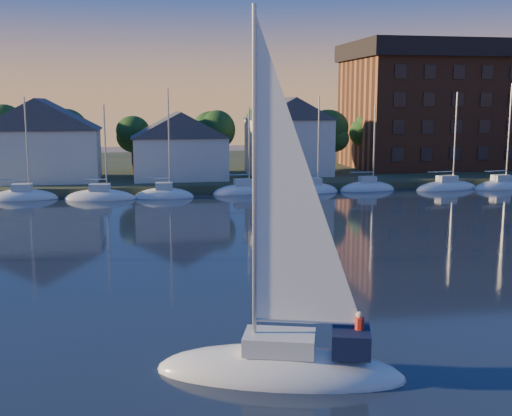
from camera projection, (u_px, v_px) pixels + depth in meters
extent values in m
plane|color=black|center=(449.00, 379.00, 23.94)|extent=(260.00, 260.00, 0.00)
cube|color=#2F3A21|center=(212.00, 170.00, 96.64)|extent=(160.00, 50.00, 2.00)
cube|color=brown|center=(235.00, 191.00, 74.35)|extent=(120.00, 3.00, 1.00)
cube|color=beige|center=(43.00, 155.00, 75.48)|extent=(13.00, 9.00, 6.00)
cube|color=beige|center=(180.00, 158.00, 77.52)|extent=(11.00, 8.00, 5.00)
cube|color=beige|center=(288.00, 147.00, 81.86)|extent=(10.00, 8.00, 7.00)
cube|color=brown|center=(455.00, 114.00, 91.78)|extent=(30.00, 16.00, 15.00)
cube|color=black|center=(458.00, 52.00, 90.35)|extent=(31.00, 17.00, 2.40)
cylinder|color=#3A2B1A|center=(15.00, 163.00, 79.80)|extent=(0.50, 0.50, 3.50)
sphere|color=#153714|center=(13.00, 127.00, 79.07)|extent=(5.40, 5.40, 5.40)
cylinder|color=#3A2B1A|center=(81.00, 161.00, 81.26)|extent=(0.50, 0.50, 3.50)
sphere|color=#153714|center=(80.00, 126.00, 80.53)|extent=(5.40, 5.40, 5.40)
cylinder|color=#3A2B1A|center=(145.00, 160.00, 82.73)|extent=(0.50, 0.50, 3.50)
sphere|color=#153714|center=(144.00, 126.00, 82.00)|extent=(5.40, 5.40, 5.40)
cylinder|color=#3A2B1A|center=(207.00, 159.00, 84.19)|extent=(0.50, 0.50, 3.50)
sphere|color=#153714|center=(207.00, 125.00, 83.46)|extent=(5.40, 5.40, 5.40)
cylinder|color=#3A2B1A|center=(267.00, 158.00, 85.66)|extent=(0.50, 0.50, 3.50)
sphere|color=#153714|center=(267.00, 125.00, 84.93)|extent=(5.40, 5.40, 5.40)
cylinder|color=#3A2B1A|center=(324.00, 157.00, 87.12)|extent=(0.50, 0.50, 3.50)
sphere|color=#153714|center=(325.00, 124.00, 86.39)|extent=(5.40, 5.40, 5.40)
cylinder|color=#3A2B1A|center=(380.00, 156.00, 88.59)|extent=(0.50, 0.50, 3.50)
sphere|color=#153714|center=(381.00, 124.00, 87.86)|extent=(5.40, 5.40, 5.40)
cylinder|color=#3A2B1A|center=(434.00, 156.00, 90.05)|extent=(0.50, 0.50, 3.50)
sphere|color=#153714|center=(435.00, 124.00, 89.32)|extent=(5.40, 5.40, 5.40)
cylinder|color=#3A2B1A|center=(486.00, 155.00, 91.52)|extent=(0.50, 0.50, 3.50)
sphere|color=#153714|center=(488.00, 123.00, 90.79)|extent=(5.40, 5.40, 5.40)
ellipsoid|color=silver|center=(13.00, 201.00, 67.04)|extent=(7.50, 2.40, 2.20)
cube|color=silver|center=(12.00, 188.00, 66.83)|extent=(2.10, 1.32, 0.70)
cylinder|color=#A5A8AD|center=(17.00, 144.00, 66.21)|extent=(0.16, 0.16, 10.00)
cylinder|color=#A5A8AD|center=(3.00, 181.00, 66.54)|extent=(3.15, 0.12, 0.12)
ellipsoid|color=silver|center=(92.00, 199.00, 68.51)|extent=(7.50, 2.40, 2.20)
cube|color=silver|center=(91.00, 187.00, 68.30)|extent=(2.10, 1.32, 0.70)
cylinder|color=#A5A8AD|center=(97.00, 143.00, 67.67)|extent=(0.16, 0.16, 10.00)
cylinder|color=#A5A8AD|center=(83.00, 179.00, 68.01)|extent=(3.15, 0.12, 0.12)
ellipsoid|color=silver|center=(167.00, 197.00, 69.97)|extent=(7.50, 2.40, 2.20)
cube|color=silver|center=(167.00, 185.00, 69.76)|extent=(2.10, 1.32, 0.70)
cylinder|color=#A5A8AD|center=(173.00, 142.00, 69.13)|extent=(0.16, 0.16, 10.00)
cylinder|color=#A5A8AD|center=(159.00, 177.00, 69.47)|extent=(3.15, 0.12, 0.12)
ellipsoid|color=silver|center=(239.00, 195.00, 71.44)|extent=(7.50, 2.40, 2.20)
cube|color=silver|center=(239.00, 183.00, 71.23)|extent=(2.10, 1.32, 0.70)
cylinder|color=#A5A8AD|center=(246.00, 141.00, 70.60)|extent=(0.16, 0.16, 10.00)
cylinder|color=#A5A8AD|center=(232.00, 176.00, 70.94)|extent=(3.15, 0.12, 0.12)
ellipsoid|color=silver|center=(309.00, 193.00, 72.90)|extent=(7.50, 2.40, 2.20)
cube|color=silver|center=(309.00, 181.00, 72.69)|extent=(2.10, 1.32, 0.70)
cylinder|color=#A5A8AD|center=(316.00, 140.00, 72.06)|extent=(0.16, 0.16, 10.00)
cylinder|color=#A5A8AD|center=(302.00, 174.00, 72.40)|extent=(3.15, 0.12, 0.12)
ellipsoid|color=silver|center=(375.00, 191.00, 74.37)|extent=(7.50, 2.40, 2.20)
cube|color=silver|center=(376.00, 180.00, 74.16)|extent=(2.10, 1.32, 0.70)
cylinder|color=#A5A8AD|center=(383.00, 140.00, 73.53)|extent=(0.16, 0.16, 10.00)
cylinder|color=#A5A8AD|center=(369.00, 173.00, 73.86)|extent=(3.15, 0.12, 0.12)
ellipsoid|color=silver|center=(439.00, 189.00, 75.83)|extent=(7.50, 2.40, 2.20)
cube|color=silver|center=(440.00, 178.00, 75.62)|extent=(2.10, 1.32, 0.70)
cylinder|color=#A5A8AD|center=(448.00, 139.00, 74.99)|extent=(0.16, 0.16, 10.00)
cylinder|color=#A5A8AD|center=(434.00, 171.00, 75.33)|extent=(3.15, 0.12, 0.12)
ellipsoid|color=silver|center=(501.00, 188.00, 77.30)|extent=(7.50, 2.40, 2.20)
cube|color=silver|center=(502.00, 177.00, 77.09)|extent=(2.10, 1.32, 0.70)
cylinder|color=#A5A8AD|center=(510.00, 138.00, 76.46)|extent=(0.16, 0.16, 10.00)
cylinder|color=#A5A8AD|center=(496.00, 170.00, 76.79)|extent=(3.15, 0.12, 0.12)
ellipsoid|color=silver|center=(279.00, 375.00, 24.34)|extent=(9.99, 5.82, 2.20)
cube|color=silver|center=(279.00, 342.00, 24.12)|extent=(3.05, 2.42, 0.70)
cylinder|color=#A5A8AD|center=(254.00, 184.00, 23.26)|extent=(0.16, 0.16, 12.67)
cylinder|color=#A5A8AD|center=(308.00, 322.00, 23.86)|extent=(3.84, 1.33, 0.12)
cube|color=black|center=(351.00, 341.00, 23.76)|extent=(1.89, 2.18, 0.90)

